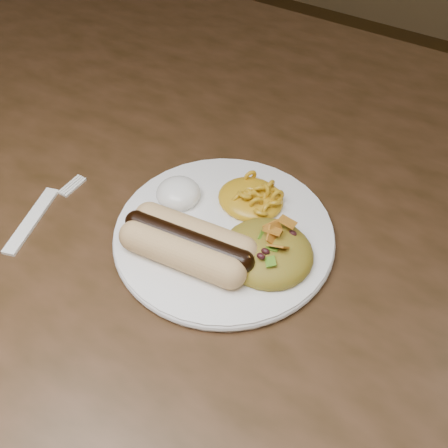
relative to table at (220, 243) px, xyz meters
The scene contains 8 objects.
floor 0.66m from the table, ahead, with size 4.00×4.00×0.00m, color #3F2B0C.
table is the anchor object (origin of this frame).
plate 0.12m from the table, 54.29° to the right, with size 0.23×0.23×0.01m, color white.
hotdog 0.16m from the table, 75.01° to the right, with size 0.12×0.07×0.03m.
mac_and_cheese 0.13m from the table, ahead, with size 0.07×0.07×0.03m, color gold.
sour_cream 0.13m from the table, 120.84° to the right, with size 0.05×0.05×0.03m, color white.
taco_salad 0.17m from the table, 34.03° to the right, with size 0.09×0.09×0.04m.
fork 0.23m from the table, 135.72° to the right, with size 0.02×0.16×0.00m, color white.
Camera 1 is at (0.23, -0.37, 1.18)m, focal length 42.00 mm.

